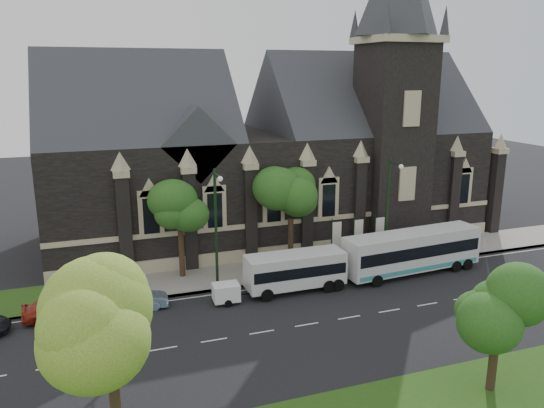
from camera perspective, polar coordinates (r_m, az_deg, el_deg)
name	(u,v)px	position (r m, az deg, el deg)	size (l,w,h in m)	color
ground	(307,325)	(34.40, 3.76, -12.84)	(160.00, 160.00, 0.00)	black
sidewalk	(260,272)	(42.49, -1.31, -7.28)	(80.00, 5.00, 0.15)	gray
museum	(280,151)	(50.55, 0.88, 5.69)	(40.00, 17.70, 29.90)	black
tree_park_near	(115,320)	(21.41, -16.58, -11.86)	(4.42, 4.42, 8.56)	black
tree_park_east	(500,302)	(28.51, 23.33, -9.72)	(3.40, 3.40, 6.28)	black
tree_walk_right	(293,195)	(42.92, 2.22, 0.96)	(4.08, 4.08, 7.80)	black
tree_walk_left	(182,205)	(40.56, -9.69, -0.13)	(3.91, 3.91, 7.64)	black
street_lamp_near	(389,207)	(42.95, 12.47, -0.33)	(0.36, 1.88, 9.00)	black
street_lamp_mid	(217,224)	(37.64, -6.00, -2.10)	(0.36, 1.88, 9.00)	black
banner_flag_left	(335,238)	(43.54, 6.79, -3.63)	(0.90, 0.10, 4.00)	black
banner_flag_center	(357,235)	(44.42, 9.11, -3.34)	(0.90, 0.10, 4.00)	black
banner_flag_right	(378,233)	(45.38, 11.33, -3.07)	(0.90, 0.10, 4.00)	black
tour_coach	(412,251)	(43.19, 14.89, -4.91)	(11.77, 3.43, 3.39)	silver
shuttle_bus	(296,269)	(38.68, 2.55, -7.04)	(7.29, 2.57, 2.81)	silver
box_trailer	(226,292)	(37.06, -4.97, -9.46)	(2.63, 1.54, 1.39)	white
sedan	(137,299)	(37.29, -14.33, -9.91)	(1.42, 4.08, 1.34)	#7C9FB3
car_far_red	(60,307)	(37.45, -21.87, -10.23)	(1.85, 4.60, 1.57)	maroon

